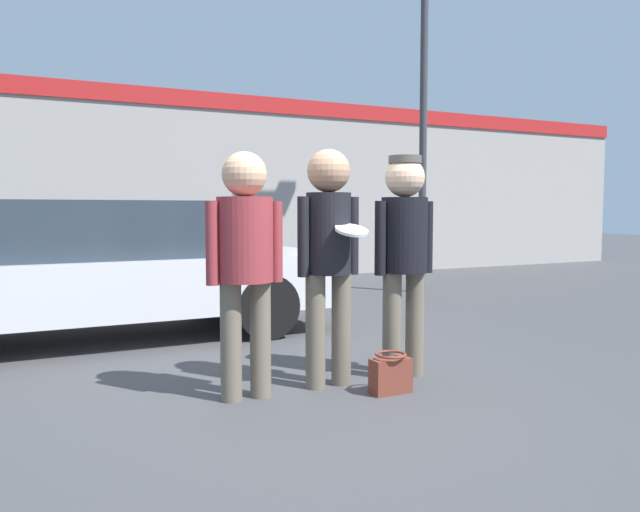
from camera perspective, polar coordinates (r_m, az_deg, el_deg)
The scene contains 8 objects.
ground_plane at distance 4.76m, azimuth -1.65°, elevation -12.12°, with size 56.00×56.00×0.00m, color #3F3F42.
storefront_building at distance 11.55m, azimuth -17.07°, elevation 6.24°, with size 24.00×0.22×3.49m.
person_left at distance 4.39m, azimuth -6.87°, elevation 0.50°, with size 0.56×0.39×1.74m.
person_middle_with_frisbee at distance 4.67m, azimuth 0.80°, elevation 1.03°, with size 0.51×0.53×1.79m.
person_right at distance 5.00m, azimuth 7.71°, elevation 1.16°, with size 0.54×0.37×1.77m.
parked_car_near at distance 6.91m, azimuth -19.15°, elevation -1.06°, with size 4.69×1.92×1.43m.
street_lamp at distance 10.62m, azimuth 10.33°, elevation 18.05°, with size 1.17×0.35×6.44m.
handbag at distance 4.67m, azimuth 6.48°, elevation -10.66°, with size 0.30×0.23×0.30m.
Camera 1 is at (-1.92, -4.14, 1.34)m, focal length 35.00 mm.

